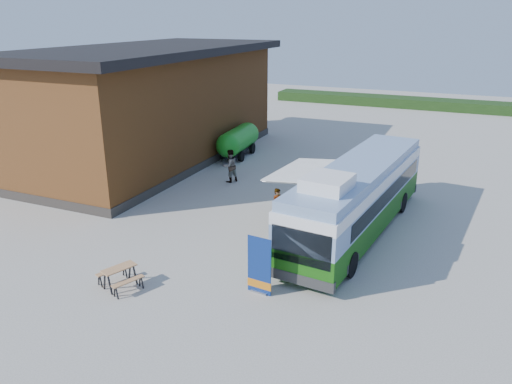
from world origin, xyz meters
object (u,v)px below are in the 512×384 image
at_px(banner, 259,271).
at_px(picnic_table, 119,272).
at_px(person_b, 230,166).
at_px(person_a, 278,205).
at_px(bus, 358,196).
at_px(slurry_tanker, 238,140).

distance_m(banner, picnic_table, 5.09).
bearing_deg(person_b, person_a, 76.95).
relative_size(banner, person_b, 1.11).
bearing_deg(person_a, banner, -129.36).
xyz_separation_m(person_a, person_b, (-4.81, 4.55, 0.14)).
relative_size(bus, picnic_table, 7.13).
height_order(picnic_table, person_a, person_a).
xyz_separation_m(person_a, slurry_tanker, (-6.78, 9.82, 0.34)).
bearing_deg(slurry_tanker, person_a, -59.42).
xyz_separation_m(bus, person_a, (-3.71, -0.23, -0.95)).
bearing_deg(person_b, bus, 93.49).
relative_size(person_a, slurry_tanker, 0.30).
relative_size(person_a, person_b, 0.85).
distance_m(picnic_table, person_a, 8.55).
distance_m(banner, person_b, 12.72).
height_order(banner, picnic_table, banner).
bearing_deg(person_a, slurry_tanker, 69.67).
distance_m(banner, person_a, 6.59).
bearing_deg(picnic_table, bus, 72.31).
relative_size(bus, person_b, 6.33).
relative_size(banner, person_a, 1.30).
distance_m(bus, banner, 6.92).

